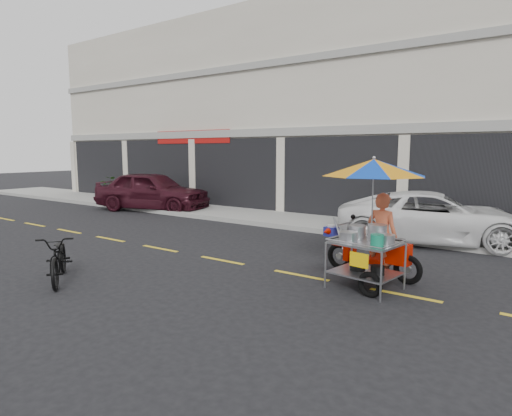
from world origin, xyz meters
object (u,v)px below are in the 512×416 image
Objects in this scene: maroon_sedan at (152,191)px; near_bicycle at (59,257)px; white_pickup at (434,217)px; food_vendor_rig at (375,205)px.

near_bicycle is (5.96, -7.46, -0.34)m from maroon_sedan.
white_pickup reaches higher than near_bicycle.
white_pickup is 8.98m from near_bicycle.
white_pickup is 2.81× the size of near_bicycle.
maroon_sedan is 9.56m from near_bicycle.
near_bicycle is at bearing -138.03° from food_vendor_rig.
food_vendor_rig is (10.77, -4.28, 0.67)m from maroon_sedan.
near_bicycle is at bearing -156.75° from maroon_sedan.
maroon_sedan is 0.96× the size of white_pickup.
food_vendor_rig reaches higher than near_bicycle.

